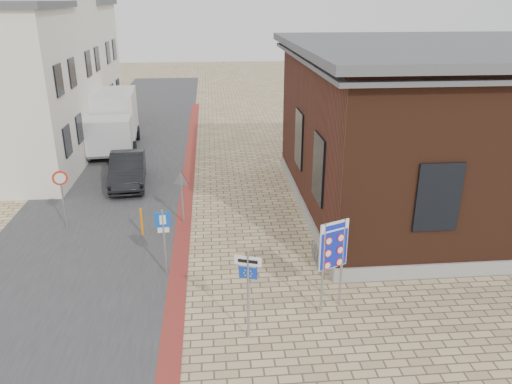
{
  "coord_description": "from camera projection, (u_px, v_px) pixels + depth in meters",
  "views": [
    {
      "loc": [
        -0.78,
        -12.42,
        8.43
      ],
      "look_at": [
        0.69,
        3.47,
        2.2
      ],
      "focal_mm": 35.0,
      "sensor_mm": 36.0,
      "label": 1
    }
  ],
  "objects": [
    {
      "name": "sedan",
      "position": [
        128.0,
        169.0,
        23.91
      ],
      "size": [
        2.02,
        4.67,
        1.5
      ],
      "primitive_type": "imported",
      "rotation": [
        0.0,
        0.0,
        0.1
      ],
      "color": "black",
      "rests_on": "ground"
    },
    {
      "name": "townhouse_far",
      "position": [
        61.0,
        64.0,
        34.46
      ],
      "size": [
        7.4,
        6.4,
        8.3
      ],
      "color": "white",
      "rests_on": "ground"
    },
    {
      "name": "yield_sign",
      "position": [
        181.0,
        185.0,
        19.46
      ],
      "size": [
        0.72,
        0.37,
        2.15
      ],
      "rotation": [
        0.0,
        0.0,
        -0.43
      ],
      "color": "gray",
      "rests_on": "ground"
    },
    {
      "name": "box_truck",
      "position": [
        113.0,
        121.0,
        29.34
      ],
      "size": [
        3.02,
        6.41,
        3.26
      ],
      "rotation": [
        0.0,
        0.0,
        0.07
      ],
      "color": "slate",
      "rests_on": "ground"
    },
    {
      "name": "bollard",
      "position": [
        142.0,
        222.0,
        18.8
      ],
      "size": [
        0.13,
        0.13,
        1.09
      ],
      "primitive_type": "cylinder",
      "rotation": [
        0.0,
        0.0,
        0.37
      ],
      "color": "orange",
      "rests_on": "ground"
    },
    {
      "name": "brick_building",
      "position": [
        447.0,
        126.0,
        20.65
      ],
      "size": [
        13.0,
        13.0,
        6.8
      ],
      "color": "gray",
      "rests_on": "ground"
    },
    {
      "name": "ground",
      "position": [
        243.0,
        305.0,
        14.66
      ],
      "size": [
        120.0,
        120.0,
        0.0
      ],
      "primitive_type": "plane",
      "color": "tan",
      "rests_on": "ground"
    },
    {
      "name": "border_sign",
      "position": [
        334.0,
        247.0,
        13.82
      ],
      "size": [
        0.88,
        0.42,
        2.76
      ],
      "rotation": [
        0.0,
        0.0,
        0.42
      ],
      "color": "gray",
      "rests_on": "ground"
    },
    {
      "name": "parking_sign",
      "position": [
        164.0,
        232.0,
        15.75
      ],
      "size": [
        0.5,
        0.07,
        2.27
      ],
      "rotation": [
        0.0,
        0.0,
        0.06
      ],
      "color": "gray",
      "rests_on": "ground"
    },
    {
      "name": "road_strip",
      "position": [
        128.0,
        158.0,
        28.09
      ],
      "size": [
        7.0,
        60.0,
        0.02
      ],
      "primitive_type": "cube",
      "color": "#38383A",
      "rests_on": "ground"
    },
    {
      "name": "bike_rack",
      "position": [
        317.0,
        257.0,
        16.83
      ],
      "size": [
        0.08,
        1.8,
        0.6
      ],
      "color": "slate",
      "rests_on": "ground"
    },
    {
      "name": "essen_sign",
      "position": [
        248.0,
        281.0,
        12.64
      ],
      "size": [
        0.67,
        0.26,
        2.59
      ],
      "rotation": [
        0.0,
        0.0,
        -0.32
      ],
      "color": "gray",
      "rests_on": "ground"
    },
    {
      "name": "speed_sign",
      "position": [
        62.0,
        190.0,
        18.91
      ],
      "size": [
        0.54,
        0.22,
        2.4
      ],
      "rotation": [
        0.0,
        0.0,
        0.34
      ],
      "color": "gray",
      "rests_on": "ground"
    },
    {
      "name": "townhouse_mid",
      "position": [
        31.0,
        69.0,
        28.75
      ],
      "size": [
        7.4,
        6.4,
        9.1
      ],
      "color": "white",
      "rests_on": "ground"
    },
    {
      "name": "curb_strip",
      "position": [
        187.0,
        187.0,
        23.76
      ],
      "size": [
        0.6,
        40.0,
        0.02
      ],
      "primitive_type": "cube",
      "color": "maroon",
      "rests_on": "ground"
    }
  ]
}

